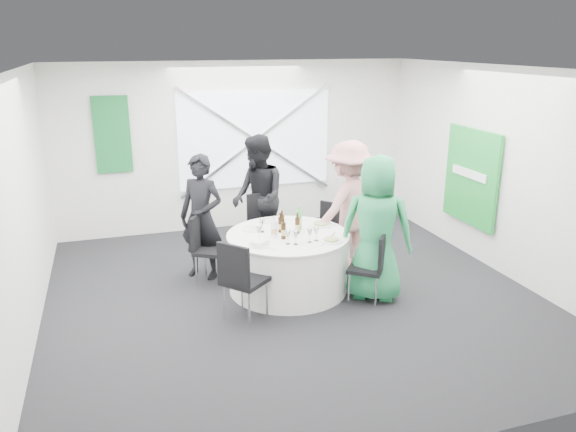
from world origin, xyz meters
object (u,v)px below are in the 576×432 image
object	(u,v)px
person_woman_pink	(348,207)
clear_water_bottle	(274,229)
chair_front_left	(240,275)
chair_back_right	(328,229)
chair_back	(264,223)
banquet_table	(288,262)
person_woman_green	(376,229)
green_water_bottle	(299,220)
chair_back_left	(206,243)
person_man_back_left	(201,217)
person_man_back	(258,198)
chair_front_right	(373,263)

from	to	relation	value
person_woman_pink	clear_water_bottle	size ratio (longest dim) A/B	6.58
chair_front_left	chair_back_right	bearing A→B (deg)	-91.07
chair_back	clear_water_bottle	world-z (taller)	clear_water_bottle
chair_front_left	banquet_table	bearing A→B (deg)	-90.00
person_woman_pink	person_woman_green	size ratio (longest dim) A/B	1.00
person_woman_green	green_water_bottle	bearing A→B (deg)	-11.63
chair_front_left	green_water_bottle	world-z (taller)	green_water_bottle
banquet_table	chair_back_right	world-z (taller)	chair_back_right
banquet_table	chair_back_left	distance (m)	1.12
person_man_back_left	person_man_back	xyz separation A→B (m)	(0.91, 0.46, 0.07)
banquet_table	person_woman_green	size ratio (longest dim) A/B	0.85
banquet_table	chair_front_right	distance (m)	1.11
chair_back_right	clear_water_bottle	world-z (taller)	clear_water_bottle
chair_back	green_water_bottle	xyz separation A→B (m)	(0.21, -0.94, 0.30)
chair_back_left	person_man_back_left	distance (m)	0.37
chair_back	person_woman_green	distance (m)	1.93
chair_back_left	person_woman_pink	xyz separation A→B (m)	(1.97, -0.14, 0.37)
chair_back	chair_back_left	world-z (taller)	chair_back
chair_back_right	person_woman_green	distance (m)	1.27
chair_back_left	clear_water_bottle	world-z (taller)	clear_water_bottle
chair_back	chair_front_right	size ratio (longest dim) A/B	1.10
chair_front_right	person_man_back	xyz separation A→B (m)	(-0.94, 1.91, 0.39)
person_man_back_left	person_woman_green	xyz separation A→B (m)	(1.93, -1.32, 0.07)
chair_back_right	green_water_bottle	world-z (taller)	green_water_bottle
person_man_back	person_woman_pink	xyz separation A→B (m)	(1.08, -0.82, -0.00)
chair_front_right	person_man_back	size ratio (longest dim) A/B	0.49
banquet_table	person_man_back	distance (m)	1.35
chair_front_right	green_water_bottle	bearing A→B (deg)	-101.92
person_man_back_left	person_woman_pink	world-z (taller)	person_woman_pink
chair_back	person_man_back	world-z (taller)	person_man_back
banquet_table	chair_back	bearing A→B (deg)	91.40
chair_front_right	person_woman_pink	world-z (taller)	person_woman_pink
chair_back	person_woman_pink	bearing A→B (deg)	-33.75
chair_back	person_man_back	size ratio (longest dim) A/B	0.54
chair_front_right	banquet_table	bearing A→B (deg)	-90.00
person_man_back_left	person_woman_green	size ratio (longest dim) A/B	0.93
chair_back	clear_water_bottle	size ratio (longest dim) A/B	3.56
chair_front_right	green_water_bottle	xyz separation A→B (m)	(-0.68, 0.81, 0.36)
person_man_back	chair_back	bearing A→B (deg)	10.66
chair_back_left	person_man_back_left	xyz separation A→B (m)	(-0.01, 0.22, 0.30)
chair_back_left	person_woman_green	bearing A→B (deg)	-90.07
person_woman_pink	chair_back_left	bearing A→B (deg)	-26.35
chair_front_right	green_water_bottle	size ratio (longest dim) A/B	2.83
person_woman_pink	clear_water_bottle	xyz separation A→B (m)	(-1.21, -0.49, -0.05)
chair_back_left	person_woman_pink	size ratio (longest dim) A/B	0.51
chair_back_left	person_man_back	bearing A→B (deg)	-22.93
chair_back	chair_front_left	size ratio (longest dim) A/B	1.01
person_man_back	green_water_bottle	bearing A→B (deg)	9.92
chair_back	chair_back_right	bearing A→B (deg)	-28.41
person_woman_pink	chair_front_right	bearing A→B (deg)	60.33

